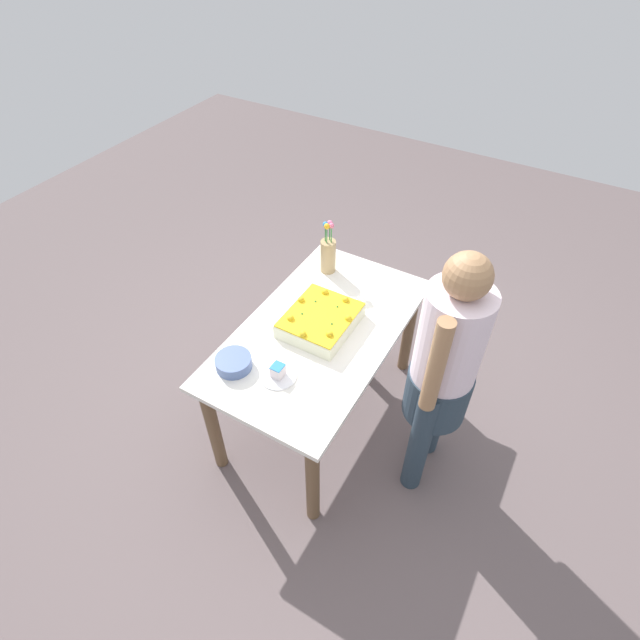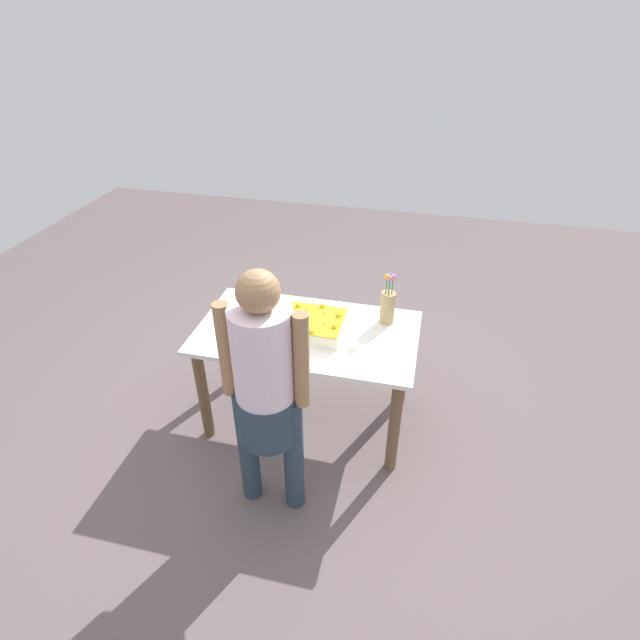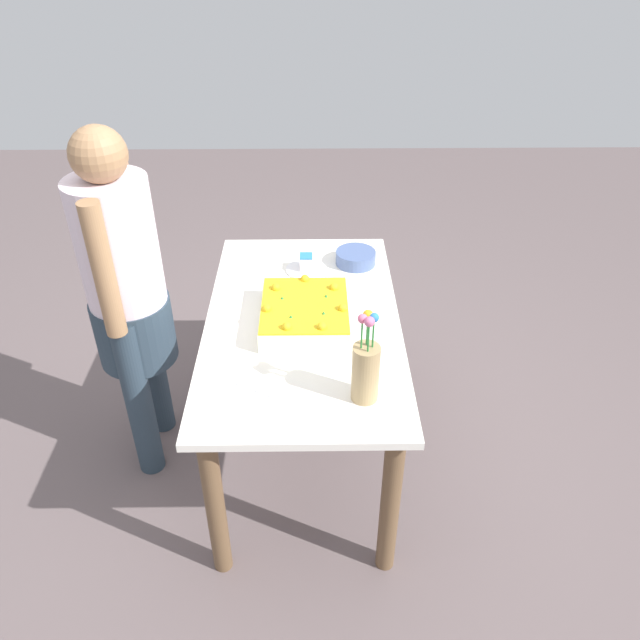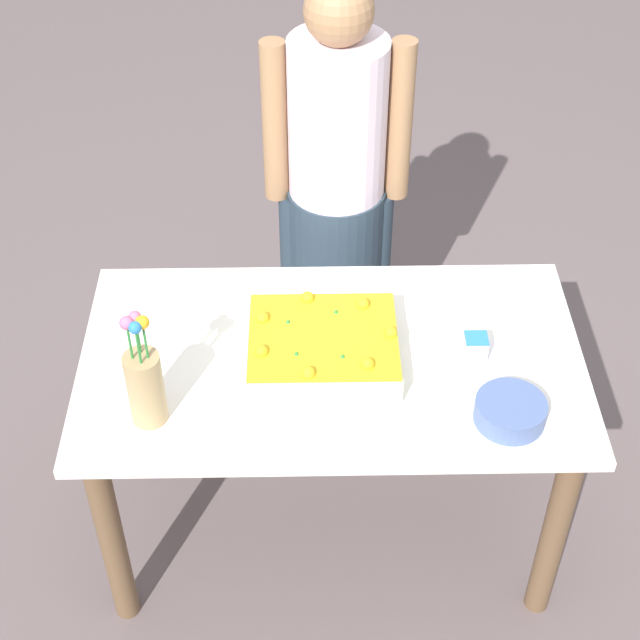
{
  "view_description": "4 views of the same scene",
  "coord_description": "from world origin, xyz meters",
  "px_view_note": "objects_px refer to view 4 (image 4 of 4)",
  "views": [
    {
      "loc": [
        1.63,
        0.94,
        2.61
      ],
      "look_at": [
        0.04,
        0.02,
        0.84
      ],
      "focal_mm": 28.0,
      "sensor_mm": 36.0,
      "label": 1
    },
    {
      "loc": [
        -0.66,
        2.43,
        2.48
      ],
      "look_at": [
        -0.09,
        0.03,
        0.84
      ],
      "focal_mm": 28.0,
      "sensor_mm": 36.0,
      "label": 2
    },
    {
      "loc": [
        -2.03,
        -0.04,
        2.14
      ],
      "look_at": [
        -0.04,
        -0.07,
        0.75
      ],
      "focal_mm": 35.0,
      "sensor_mm": 36.0,
      "label": 3
    },
    {
      "loc": [
        -0.06,
        -1.89,
        2.56
      ],
      "look_at": [
        -0.03,
        0.04,
        0.82
      ],
      "focal_mm": 55.0,
      "sensor_mm": 36.0,
      "label": 4
    }
  ],
  "objects_px": {
    "sheet_cake": "(323,347)",
    "person_standing": "(337,174)",
    "fruit_bowl": "(510,411)",
    "serving_plate_with_slice": "(475,352)",
    "cake_knife": "(182,317)",
    "flower_vase": "(145,383)"
  },
  "relations": [
    {
      "from": "flower_vase",
      "to": "fruit_bowl",
      "type": "distance_m",
      "value": 0.91
    },
    {
      "from": "sheet_cake",
      "to": "cake_knife",
      "type": "distance_m",
      "value": 0.43
    },
    {
      "from": "person_standing",
      "to": "fruit_bowl",
      "type": "bearing_deg",
      "value": 23.91
    },
    {
      "from": "fruit_bowl",
      "to": "sheet_cake",
      "type": "bearing_deg",
      "value": 153.96
    },
    {
      "from": "serving_plate_with_slice",
      "to": "cake_knife",
      "type": "height_order",
      "value": "serving_plate_with_slice"
    },
    {
      "from": "person_standing",
      "to": "cake_knife",
      "type": "bearing_deg",
      "value": -40.84
    },
    {
      "from": "sheet_cake",
      "to": "person_standing",
      "type": "distance_m",
      "value": 0.7
    },
    {
      "from": "sheet_cake",
      "to": "person_standing",
      "type": "xyz_separation_m",
      "value": [
        0.06,
        0.69,
        0.08
      ]
    },
    {
      "from": "cake_knife",
      "to": "fruit_bowl",
      "type": "relative_size",
      "value": 1.04
    },
    {
      "from": "serving_plate_with_slice",
      "to": "person_standing",
      "type": "height_order",
      "value": "person_standing"
    },
    {
      "from": "serving_plate_with_slice",
      "to": "cake_knife",
      "type": "distance_m",
      "value": 0.82
    },
    {
      "from": "sheet_cake",
      "to": "serving_plate_with_slice",
      "type": "height_order",
      "value": "sheet_cake"
    },
    {
      "from": "cake_knife",
      "to": "person_standing",
      "type": "relative_size",
      "value": 0.13
    },
    {
      "from": "serving_plate_with_slice",
      "to": "flower_vase",
      "type": "distance_m",
      "value": 0.87
    },
    {
      "from": "fruit_bowl",
      "to": "person_standing",
      "type": "relative_size",
      "value": 0.12
    },
    {
      "from": "serving_plate_with_slice",
      "to": "flower_vase",
      "type": "height_order",
      "value": "flower_vase"
    },
    {
      "from": "flower_vase",
      "to": "fruit_bowl",
      "type": "height_order",
      "value": "flower_vase"
    },
    {
      "from": "sheet_cake",
      "to": "cake_knife",
      "type": "xyz_separation_m",
      "value": [
        -0.39,
        0.17,
        -0.04
      ]
    },
    {
      "from": "sheet_cake",
      "to": "fruit_bowl",
      "type": "distance_m",
      "value": 0.52
    },
    {
      "from": "sheet_cake",
      "to": "serving_plate_with_slice",
      "type": "bearing_deg",
      "value": -0.41
    },
    {
      "from": "cake_knife",
      "to": "person_standing",
      "type": "height_order",
      "value": "person_standing"
    },
    {
      "from": "serving_plate_with_slice",
      "to": "fruit_bowl",
      "type": "distance_m",
      "value": 0.23
    }
  ]
}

